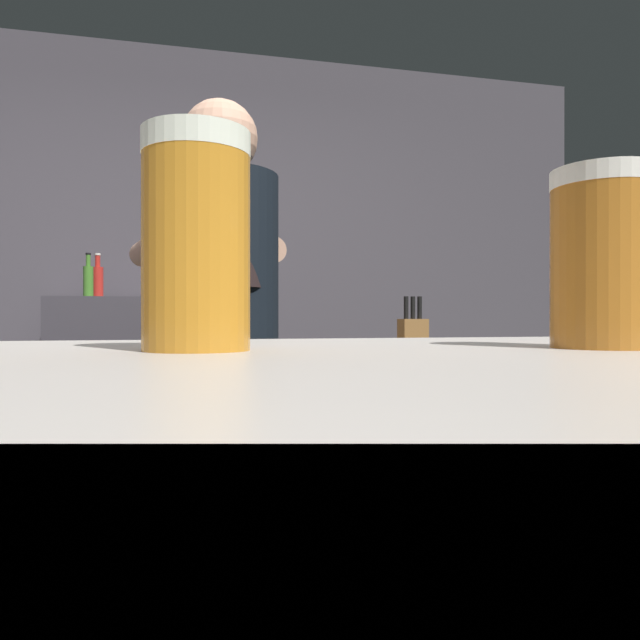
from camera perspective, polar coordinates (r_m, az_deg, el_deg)
The scene contains 13 objects.
wall_back at distance 3.61m, azimuth -13.72°, elevation 4.14°, with size 5.20×0.10×2.70m, color #4D474F.
prep_counter at distance 2.29m, azimuth -4.82°, elevation -16.31°, with size 2.10×0.60×0.90m, color brown.
back_shelf at distance 3.36m, azimuth -17.65°, elevation -8.28°, with size 0.85×0.36×1.21m, color #3E3A42.
bartender at distance 1.73m, azimuth -9.65°, elevation -2.92°, with size 0.48×0.54×1.73m.
knife_block at distance 2.30m, azimuth 9.01°, elevation -2.21°, with size 0.10×0.08×0.29m.
mixing_bowl at distance 2.23m, azimuth -24.71°, elevation -4.30°, with size 0.21×0.21×0.06m, color teal.
chefs_knife at distance 2.17m, azimuth -2.94°, elevation -5.08°, with size 0.24×0.03×0.01m, color silver.
pint_glass_near at distance 0.47m, azimuth 25.80°, elevation 5.36°, with size 0.07×0.07×0.13m.
pint_glass_far at distance 0.40m, azimuth -11.91°, elevation 7.48°, with size 0.07×0.07×0.15m.
bottle_soy at distance 3.27m, azimuth -13.01°, elevation 3.75°, with size 0.08×0.08×0.24m.
bottle_hot_sauce at distance 3.35m, azimuth -20.80°, elevation 3.63°, with size 0.06×0.06×0.24m.
bottle_vinegar at distance 3.27m, azimuth -21.60°, elevation 3.66°, with size 0.05×0.05×0.23m.
bottle_olive_oil at distance 3.40m, azimuth -11.64°, elevation 3.56°, with size 0.05×0.05×0.23m.
Camera 1 is at (0.02, -1.40, 1.10)m, focal length 32.93 mm.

